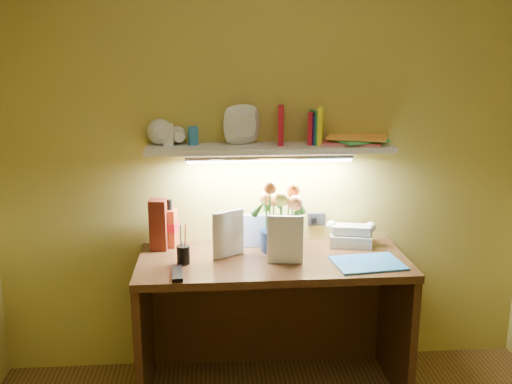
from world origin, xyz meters
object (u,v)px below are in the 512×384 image
whisky_bottle (170,223)px  desk_clock (363,235)px  flower_bouquet (281,215)px  telephone (351,233)px  desk (273,324)px

whisky_bottle → desk_clock: bearing=-1.0°
flower_bouquet → whisky_bottle: bearing=170.6°
desk_clock → whisky_bottle: (-1.08, 0.02, 0.09)m
flower_bouquet → telephone: (0.39, 0.05, -0.13)m
flower_bouquet → desk_clock: 0.51m
desk → flower_bouquet: (0.06, 0.13, 0.57)m
desk → whisky_bottle: 0.78m
telephone → whisky_bottle: bearing=-170.9°
telephone → whisky_bottle: size_ratio=0.85×
whisky_bottle → telephone: bearing=-3.0°
telephone → whisky_bottle: (-0.99, 0.05, 0.07)m
desk_clock → whisky_bottle: whisky_bottle is taller
desk → telephone: 0.66m
desk_clock → telephone: bearing=-164.0°
telephone → whisky_bottle: 1.00m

